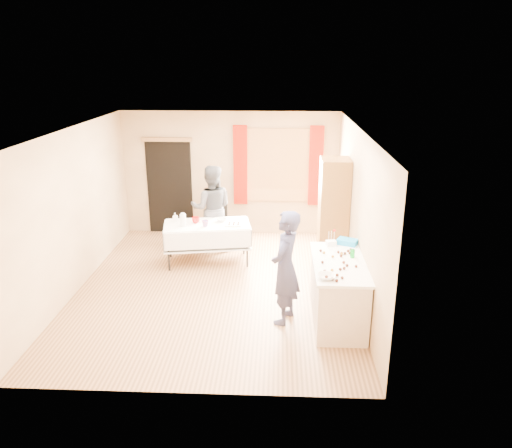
{
  "coord_description": "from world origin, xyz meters",
  "views": [
    {
      "loc": [
        1.02,
        -7.48,
        3.65
      ],
      "look_at": [
        0.67,
        0.0,
        1.12
      ],
      "focal_mm": 35.0,
      "sensor_mm": 36.0,
      "label": 1
    }
  ],
  "objects_px": {
    "woman": "(212,208)",
    "chair": "(216,228)",
    "party_table": "(207,239)",
    "cabinet": "(333,215)",
    "girl": "(285,268)",
    "counter": "(338,291)"
  },
  "relations": [
    {
      "from": "counter",
      "to": "girl",
      "type": "height_order",
      "value": "girl"
    },
    {
      "from": "cabinet",
      "to": "chair",
      "type": "height_order",
      "value": "cabinet"
    },
    {
      "from": "cabinet",
      "to": "girl",
      "type": "distance_m",
      "value": 2.18
    },
    {
      "from": "party_table",
      "to": "girl",
      "type": "height_order",
      "value": "girl"
    },
    {
      "from": "party_table",
      "to": "counter",
      "type": "bearing_deg",
      "value": -53.19
    },
    {
      "from": "chair",
      "to": "girl",
      "type": "relative_size",
      "value": 0.64
    },
    {
      "from": "party_table",
      "to": "woman",
      "type": "xyz_separation_m",
      "value": [
        0.0,
        0.67,
        0.4
      ]
    },
    {
      "from": "cabinet",
      "to": "girl",
      "type": "xyz_separation_m",
      "value": [
        -0.86,
        -2.0,
        -0.16
      ]
    },
    {
      "from": "cabinet",
      "to": "chair",
      "type": "distance_m",
      "value": 2.6
    },
    {
      "from": "counter",
      "to": "girl",
      "type": "distance_m",
      "value": 0.85
    },
    {
      "from": "girl",
      "to": "party_table",
      "type": "bearing_deg",
      "value": -127.95
    },
    {
      "from": "girl",
      "to": "woman",
      "type": "relative_size",
      "value": 0.99
    },
    {
      "from": "party_table",
      "to": "girl",
      "type": "distance_m",
      "value": 2.57
    },
    {
      "from": "cabinet",
      "to": "woman",
      "type": "relative_size",
      "value": 1.18
    },
    {
      "from": "woman",
      "to": "chair",
      "type": "bearing_deg",
      "value": -97.89
    },
    {
      "from": "counter",
      "to": "cabinet",
      "type": "bearing_deg",
      "value": 87.05
    },
    {
      "from": "party_table",
      "to": "cabinet",
      "type": "bearing_deg",
      "value": -12.64
    },
    {
      "from": "cabinet",
      "to": "chair",
      "type": "bearing_deg",
      "value": 153.09
    },
    {
      "from": "party_table",
      "to": "chair",
      "type": "distance_m",
      "value": 1.03
    },
    {
      "from": "chair",
      "to": "woman",
      "type": "height_order",
      "value": "woman"
    },
    {
      "from": "cabinet",
      "to": "counter",
      "type": "xyz_separation_m",
      "value": [
        -0.1,
        -1.94,
        -0.54
      ]
    },
    {
      "from": "counter",
      "to": "woman",
      "type": "bearing_deg",
      "value": 128.43
    }
  ]
}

